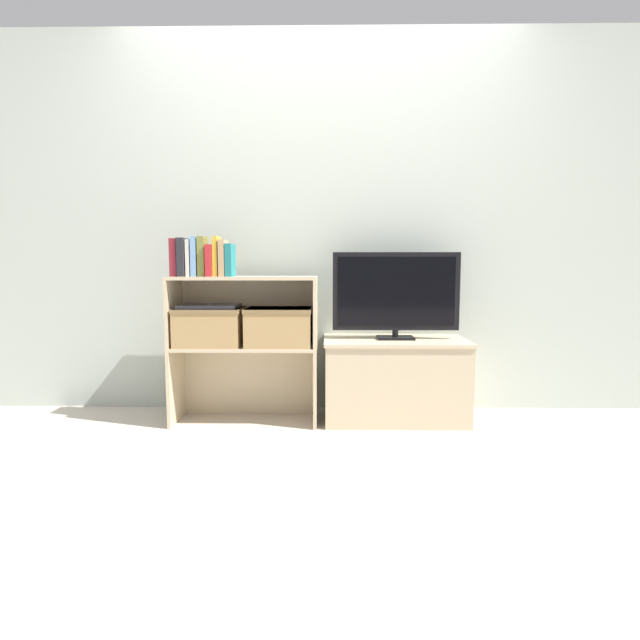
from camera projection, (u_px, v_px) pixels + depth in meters
The scene contains 18 objects.
ground_plane at pixel (320, 430), 2.84m from camera, with size 16.00×16.00×0.00m, color #BCB2A3.
wall_back at pixel (321, 224), 3.20m from camera, with size 10.00×0.05×2.40m.
tv_stand at pixel (394, 379), 3.03m from camera, with size 0.86×0.48×0.49m.
tv at pixel (396, 293), 2.98m from camera, with size 0.76×0.14×0.52m.
bookshelf_lower_tier at pixel (247, 371), 3.04m from camera, with size 0.86×0.33×0.46m.
bookshelf_upper_tier at pixel (246, 300), 2.99m from camera, with size 0.86×0.33×0.41m.
book_maroon at pixel (176, 258), 2.85m from camera, with size 0.04×0.14×0.21m.
book_charcoal at pixel (184, 257), 2.85m from camera, with size 0.04×0.16×0.22m.
book_ivory at pixel (190, 258), 2.85m from camera, with size 0.02×0.12×0.21m.
book_skyblue at pixel (196, 257), 2.85m from camera, with size 0.03×0.13×0.23m.
book_olive at pixel (203, 257), 2.85m from camera, with size 0.04×0.13×0.23m.
book_crimson at pixel (211, 261), 2.85m from camera, with size 0.04×0.16×0.18m.
book_mustard at pixel (217, 257), 2.85m from camera, with size 0.03×0.14×0.23m.
book_tan at pixel (224, 258), 2.85m from camera, with size 0.03×0.15×0.21m.
book_teal at pixel (230, 260), 2.85m from camera, with size 0.04×0.15×0.18m.
storage_basket_left at pixel (210, 325), 2.94m from camera, with size 0.39×0.30×0.22m.
storage_basket_right at pixel (279, 325), 2.93m from camera, with size 0.39×0.30×0.22m.
laptop at pixel (210, 306), 2.93m from camera, with size 0.34×0.24×0.02m.
Camera 1 is at (0.04, -2.76, 0.92)m, focal length 28.00 mm.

